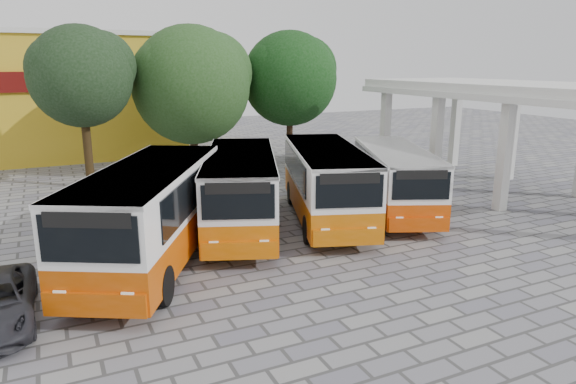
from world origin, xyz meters
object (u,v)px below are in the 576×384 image
bus_centre_left (241,187)px  bus_far_right (395,176)px  bus_far_left (151,209)px  bus_centre_right (326,179)px

bus_centre_left → bus_far_right: bearing=17.0°
bus_far_left → bus_centre_left: bearing=57.1°
bus_centre_left → bus_centre_right: (3.57, -0.31, 0.01)m
bus_far_right → bus_centre_right: bearing=-159.9°
bus_far_right → bus_far_left: bearing=-148.2°
bus_centre_left → bus_centre_right: bus_centre_right is taller
bus_centre_left → bus_far_right: 6.86m
bus_far_left → bus_centre_left: 4.31m
bus_far_left → bus_far_right: 10.74m
bus_centre_left → bus_centre_right: bearing=16.2°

